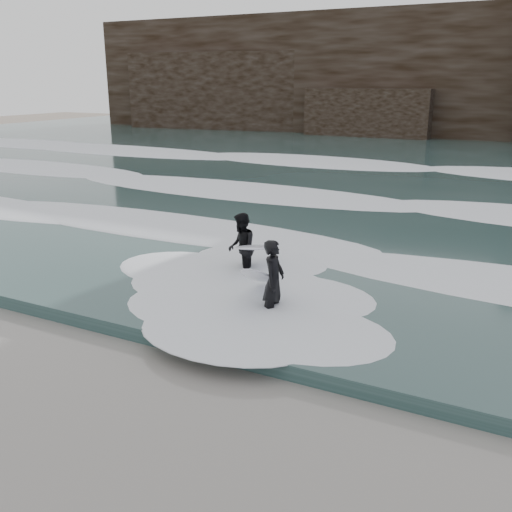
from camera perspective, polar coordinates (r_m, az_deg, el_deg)
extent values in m
plane|color=#7B6956|center=(8.60, -20.26, -17.16)|extent=(120.00, 120.00, 0.00)
cube|color=#2A4442|center=(34.33, 17.97, 8.82)|extent=(90.00, 52.00, 0.30)
cube|color=black|center=(50.87, 21.99, 16.42)|extent=(70.00, 9.00, 10.00)
ellipsoid|color=white|center=(15.28, 4.82, 0.83)|extent=(60.00, 3.20, 0.20)
ellipsoid|color=white|center=(21.73, 12.00, 5.51)|extent=(60.00, 4.00, 0.24)
ellipsoid|color=white|center=(30.38, 16.69, 8.50)|extent=(60.00, 4.80, 0.30)
imported|color=black|center=(11.40, 1.78, -2.54)|extent=(0.47, 0.66, 1.70)
ellipsoid|color=white|center=(11.60, 0.11, -2.00)|extent=(1.15, 2.11, 1.04)
imported|color=black|center=(13.72, -1.48, 0.86)|extent=(0.94, 1.02, 1.67)
ellipsoid|color=white|center=(13.51, 0.08, 0.88)|extent=(0.52, 1.91, 0.54)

